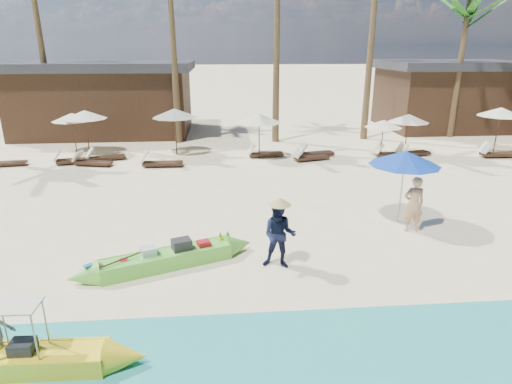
{
  "coord_description": "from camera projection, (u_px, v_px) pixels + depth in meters",
  "views": [
    {
      "loc": [
        -0.95,
        -9.98,
        5.22
      ],
      "look_at": [
        0.04,
        2.0,
        1.09
      ],
      "focal_mm": 30.0,
      "sensor_mm": 36.0,
      "label": 1
    }
  ],
  "objects": [
    {
      "name": "ground",
      "position": [
        261.0,
        256.0,
        11.18
      ],
      "size": [
        240.0,
        240.0,
        0.0
      ],
      "primitive_type": "plane",
      "color": "#FFEABC",
      "rests_on": "ground"
    },
    {
      "name": "green_canoe",
      "position": [
        166.0,
        258.0,
        10.6
      ],
      "size": [
        4.92,
        2.12,
        0.65
      ],
      "rotation": [
        0.0,
        0.0,
        0.36
      ],
      "color": "#63CB3E",
      "rests_on": "ground"
    },
    {
      "name": "yellow_canoe",
      "position": [
        13.0,
        360.0,
        7.18
      ],
      "size": [
        4.94,
        0.71,
        1.28
      ],
      "rotation": [
        0.0,
        0.0,
        -0.02
      ],
      "color": "yellow",
      "rests_on": "ground"
    },
    {
      "name": "tourist",
      "position": [
        414.0,
        204.0,
        12.43
      ],
      "size": [
        0.62,
        0.41,
        1.68
      ],
      "primitive_type": "imported",
      "rotation": [
        0.0,
        0.0,
        3.12
      ],
      "color": "tan",
      "rests_on": "ground"
    },
    {
      "name": "vendor_green",
      "position": [
        279.0,
        235.0,
        10.38
      ],
      "size": [
        0.96,
        0.83,
        1.7
      ],
      "primitive_type": "imported",
      "rotation": [
        0.0,
        0.0,
        -0.26
      ],
      "color": "#121832",
      "rests_on": "ground"
    },
    {
      "name": "blue_umbrella",
      "position": [
        405.0,
        158.0,
        12.68
      ],
      "size": [
        2.11,
        2.11,
        2.27
      ],
      "color": "#99999E",
      "rests_on": "ground"
    },
    {
      "name": "resort_parasol_3",
      "position": [
        72.0,
        117.0,
        21.33
      ],
      "size": [
        1.98,
        1.98,
        2.04
      ],
      "color": "#342115",
      "rests_on": "ground"
    },
    {
      "name": "lounger_3_left",
      "position": [
        4.0,
        162.0,
        19.45
      ],
      "size": [
        1.73,
        0.73,
        0.57
      ],
      "rotation": [
        0.0,
        0.0,
        0.13
      ],
      "color": "#342115",
      "rests_on": "ground"
    },
    {
      "name": "lounger_3_right",
      "position": [
        74.0,
        159.0,
        19.84
      ],
      "size": [
        2.02,
        0.99,
        0.66
      ],
      "rotation": [
        0.0,
        0.0,
        0.21
      ],
      "color": "#342115",
      "rests_on": "ground"
    },
    {
      "name": "resort_parasol_4",
      "position": [
        85.0,
        115.0,
        21.13
      ],
      "size": [
        2.14,
        2.14,
        2.2
      ],
      "color": "#342115",
      "rests_on": "ground"
    },
    {
      "name": "lounger_4_left",
      "position": [
        91.0,
        161.0,
        19.53
      ],
      "size": [
        1.83,
        0.91,
        0.6
      ],
      "rotation": [
        0.0,
        0.0,
        -0.22
      ],
      "color": "#342115",
      "rests_on": "ground"
    },
    {
      "name": "lounger_4_right",
      "position": [
        104.0,
        157.0,
        20.35
      ],
      "size": [
        1.85,
        1.11,
        0.6
      ],
      "rotation": [
        0.0,
        0.0,
        0.34
      ],
      "color": "#342115",
      "rests_on": "ground"
    },
    {
      "name": "resort_parasol_5",
      "position": [
        174.0,
        113.0,
        21.1
      ],
      "size": [
        2.22,
        2.22,
        2.28
      ],
      "color": "#342115",
      "rests_on": "ground"
    },
    {
      "name": "lounger_5_left",
      "position": [
        160.0,
        162.0,
        19.36
      ],
      "size": [
        1.87,
        0.61,
        0.63
      ],
      "rotation": [
        0.0,
        0.0,
        -0.02
      ],
      "color": "#342115",
      "rests_on": "ground"
    },
    {
      "name": "resort_parasol_6",
      "position": [
        259.0,
        118.0,
        20.31
      ],
      "size": [
        2.1,
        2.1,
        2.16
      ],
      "color": "#342115",
      "rests_on": "ground"
    },
    {
      "name": "lounger_6_left",
      "position": [
        263.0,
        153.0,
        21.04
      ],
      "size": [
        1.81,
        0.73,
        0.6
      ],
      "rotation": [
        0.0,
        0.0,
        0.11
      ],
      "color": "#342115",
      "rests_on": "ground"
    },
    {
      "name": "lounger_6_right",
      "position": [
        309.0,
        157.0,
        20.39
      ],
      "size": [
        1.84,
        0.98,
        0.6
      ],
      "rotation": [
        0.0,
        0.0,
        0.26
      ],
      "color": "#342115",
      "rests_on": "ground"
    },
    {
      "name": "resort_parasol_7",
      "position": [
        384.0,
        124.0,
        20.51
      ],
      "size": [
        1.79,
        1.79,
        1.85
      ],
      "color": "#342115",
      "rests_on": "ground"
    },
    {
      "name": "lounger_7_left",
      "position": [
        314.0,
        153.0,
        21.11
      ],
      "size": [
        1.9,
        0.92,
        0.62
      ],
      "rotation": [
        0.0,
        0.0,
        0.2
      ],
      "color": "#342115",
      "rests_on": "ground"
    },
    {
      "name": "lounger_7_right",
      "position": [
        391.0,
        153.0,
        20.95
      ],
      "size": [
        1.9,
        0.7,
        0.63
      ],
      "rotation": [
        0.0,
        0.0,
        -0.07
      ],
      "color": "#342115",
      "rests_on": "ground"
    },
    {
      "name": "resort_parasol_8",
      "position": [
        408.0,
        118.0,
        20.89
      ],
      "size": [
        1.99,
        1.99,
        2.05
      ],
      "color": "#342115",
      "rests_on": "ground"
    },
    {
      "name": "lounger_8_left",
      "position": [
        411.0,
        153.0,
        21.13
      ],
      "size": [
        1.9,
        1.09,
        0.62
      ],
      "rotation": [
        0.0,
        0.0,
        0.32
      ],
      "color": "#342115",
      "rests_on": "ground"
    },
    {
      "name": "resort_parasol_9",
      "position": [
        501.0,
        112.0,
        21.6
      ],
      "size": [
        2.2,
        2.2,
        2.27
      ],
      "color": "#342115",
      "rests_on": "ground"
    },
    {
      "name": "lounger_9_left",
      "position": [
        498.0,
        153.0,
        20.98
      ],
      "size": [
        1.98,
        0.67,
        0.66
      ],
      "rotation": [
        0.0,
        0.0,
        -0.04
      ],
      "color": "#342115",
      "rests_on": "ground"
    },
    {
      "name": "palm_6",
      "position": [
        468.0,
        10.0,
        23.58
      ],
      "size": [
        2.08,
        2.08,
        8.51
      ],
      "color": "brown",
      "rests_on": "ground"
    },
    {
      "name": "pavilion_west",
      "position": [
        105.0,
        97.0,
        26.34
      ],
      "size": [
        10.8,
        6.6,
        4.3
      ],
      "color": "#342115",
      "rests_on": "ground"
    },
    {
      "name": "pavilion_east",
      "position": [
        448.0,
        94.0,
        28.06
      ],
      "size": [
        8.8,
        6.6,
        4.3
      ],
      "color": "#342115",
      "rests_on": "ground"
    }
  ]
}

